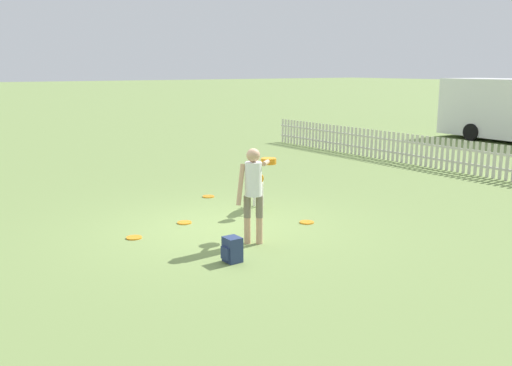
{
  "coord_description": "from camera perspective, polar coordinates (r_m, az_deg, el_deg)",
  "views": [
    {
      "loc": [
        8.58,
        -5.21,
        2.87
      ],
      "look_at": [
        0.03,
        0.74,
        0.76
      ],
      "focal_mm": 40.0,
      "sensor_mm": 36.0,
      "label": 1
    }
  ],
  "objects": [
    {
      "name": "frisbee_near_handler",
      "position": [
        10.84,
        -7.17,
        -3.95
      ],
      "size": [
        0.27,
        0.27,
        0.02
      ],
      "color": "orange",
      "rests_on": "ground_plane"
    },
    {
      "name": "leaping_dog",
      "position": [
        11.61,
        0.16,
        -0.1
      ],
      "size": [
        1.01,
        0.81,
        0.88
      ],
      "rotation": [
        0.0,
        0.0,
        -2.21
      ],
      "color": "beige",
      "rests_on": "ground_plane"
    },
    {
      "name": "ground_plane",
      "position": [
        10.44,
        -3.42,
        -4.55
      ],
      "size": [
        240.0,
        240.0,
        0.0
      ],
      "primitive_type": "plane",
      "color": "olive"
    },
    {
      "name": "handler_person",
      "position": [
        9.36,
        -0.15,
        -0.04
      ],
      "size": [
        0.72,
        1.03,
        1.6
      ],
      "rotation": [
        0.0,
        0.0,
        0.93
      ],
      "color": "tan",
      "rests_on": "ground_plane"
    },
    {
      "name": "picket_fence",
      "position": [
        16.29,
        22.74,
        2.02
      ],
      "size": [
        18.54,
        0.04,
        0.91
      ],
      "color": "beige",
      "rests_on": "ground_plane"
    },
    {
      "name": "equipment_trailer",
      "position": [
        25.09,
        23.59,
        6.88
      ],
      "size": [
        5.56,
        2.63,
        2.45
      ],
      "rotation": [
        0.0,
        0.0,
        -0.06
      ],
      "color": "white",
      "rests_on": "ground_plane"
    },
    {
      "name": "backpack_on_grass",
      "position": [
        8.64,
        -2.42,
        -6.67
      ],
      "size": [
        0.26,
        0.27,
        0.38
      ],
      "color": "navy",
      "rests_on": "ground_plane"
    },
    {
      "name": "frisbee_near_dog",
      "position": [
        12.97,
        -4.78,
        -1.35
      ],
      "size": [
        0.27,
        0.27,
        0.02
      ],
      "color": "orange",
      "rests_on": "ground_plane"
    },
    {
      "name": "frisbee_midfield",
      "position": [
        10.82,
        5.09,
        -3.93
      ],
      "size": [
        0.27,
        0.27,
        0.02
      ],
      "color": "orange",
      "rests_on": "ground_plane"
    },
    {
      "name": "frisbee_far_scatter",
      "position": [
        10.05,
        -12.1,
        -5.36
      ],
      "size": [
        0.27,
        0.27,
        0.02
      ],
      "color": "orange",
      "rests_on": "ground_plane"
    }
  ]
}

